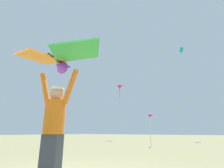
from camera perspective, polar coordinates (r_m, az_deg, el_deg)
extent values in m
cube|color=#424751|center=(3.05, -20.30, -23.56)|extent=(0.35, 0.28, 0.82)
cylinder|color=orange|center=(3.03, -19.02, -10.61)|extent=(0.42, 0.42, 0.56)
sphere|color=tan|center=(3.09, -18.36, -3.32)|extent=(0.23, 0.23, 0.23)
cylinder|color=white|center=(3.11, -18.20, -1.62)|extent=(0.30, 0.30, 0.05)
cylinder|color=orange|center=(2.97, -14.03, -0.78)|extent=(0.29, 0.17, 0.62)
cylinder|color=orange|center=(3.28, -21.90, -1.53)|extent=(0.29, 0.17, 0.62)
cylinder|color=black|center=(3.28, -17.37, 7.55)|extent=(0.22, 0.65, 0.02)
cube|color=green|center=(3.04, -12.11, 10.88)|extent=(1.03, 1.02, 0.20)
cube|color=orange|center=(3.48, -23.62, 8.29)|extent=(0.87, 0.77, 0.20)
cone|color=purple|center=(3.25, -17.52, 5.94)|extent=(0.29, 0.26, 0.24)
cone|color=#DB2393|center=(21.11, 2.64, -1.06)|extent=(0.86, 0.89, 0.86)
cylinder|color=#991867|center=(20.91, 2.67, -3.22)|extent=(0.03, 0.03, 1.06)
cube|color=#19B2AD|center=(25.53, 22.60, 10.68)|extent=(0.68, 0.61, 0.72)
cylinder|color=silver|center=(11.19, 12.91, -14.95)|extent=(0.04, 0.04, 2.03)
cone|color=#DB2393|center=(11.19, 13.29, -10.32)|extent=(0.28, 0.24, 0.24)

